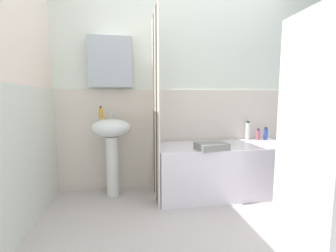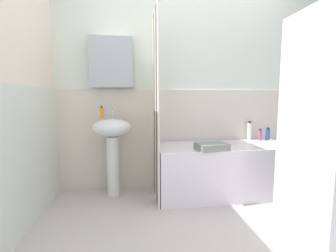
{
  "view_description": "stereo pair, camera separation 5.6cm",
  "coord_description": "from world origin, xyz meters",
  "views": [
    {
      "loc": [
        -0.7,
        -1.56,
        1.09
      ],
      "look_at": [
        -0.31,
        0.78,
        0.81
      ],
      "focal_mm": 24.74,
      "sensor_mm": 36.0,
      "label": 1
    },
    {
      "loc": [
        -0.65,
        -1.57,
        1.09
      ],
      "look_at": [
        -0.31,
        0.78,
        0.81
      ],
      "focal_mm": 24.74,
      "sensor_mm": 36.0,
      "label": 2
    }
  ],
  "objects": [
    {
      "name": "faucet",
      "position": [
        -0.9,
        1.11,
        0.93
      ],
      "size": [
        0.03,
        0.12,
        0.12
      ],
      "color": "silver",
      "rests_on": "sink"
    },
    {
      "name": "ground_plane",
      "position": [
        0.0,
        0.0,
        -0.02
      ],
      "size": [
        4.8,
        5.6,
        0.04
      ],
      "primitive_type": "cube",
      "color": "beige"
    },
    {
      "name": "towel_folded",
      "position": [
        0.13,
        0.68,
        0.6
      ],
      "size": [
        0.34,
        0.27,
        0.07
      ],
      "primitive_type": "cube",
      "rotation": [
        0.0,
        0.0,
        0.17
      ],
      "color": "gray",
      "rests_on": "bathtub"
    },
    {
      "name": "soap_dispenser",
      "position": [
        -1.02,
        1.1,
        0.93
      ],
      "size": [
        0.04,
        0.04,
        0.14
      ],
      "color": "orange",
      "rests_on": "sink"
    },
    {
      "name": "bathtub",
      "position": [
        0.36,
        0.9,
        0.28
      ],
      "size": [
        1.53,
        0.64,
        0.57
      ],
      "primitive_type": "cube",
      "color": "white",
      "rests_on": "ground_plane"
    },
    {
      "name": "shower_curtain",
      "position": [
        -0.42,
        0.9,
        1.0
      ],
      "size": [
        0.01,
        0.64,
        2.0
      ],
      "color": "white",
      "rests_on": "ground_plane"
    },
    {
      "name": "washer_dryer_stack",
      "position": [
        0.88,
        -0.01,
        0.87
      ],
      "size": [
        0.57,
        0.64,
        1.75
      ],
      "color": "white",
      "rests_on": "ground_plane"
    },
    {
      "name": "body_wash_bottle",
      "position": [
        0.92,
        1.13,
        0.64
      ],
      "size": [
        0.04,
        0.04,
        0.14
      ],
      "color": "#BE5266",
      "rests_on": "bathtub"
    },
    {
      "name": "sink",
      "position": [
        -0.9,
        1.03,
        0.64
      ],
      "size": [
        0.44,
        0.34,
        0.87
      ],
      "color": "white",
      "rests_on": "ground_plane"
    },
    {
      "name": "wall_left_tiled",
      "position": [
        -1.57,
        0.34,
        1.12
      ],
      "size": [
        0.07,
        1.81,
        2.4
      ],
      "color": "white",
      "rests_on": "ground_plane"
    },
    {
      "name": "wall_back_tiled",
      "position": [
        -0.05,
        1.26,
        1.14
      ],
      "size": [
        3.6,
        0.18,
        2.4
      ],
      "color": "white",
      "rests_on": "ground_plane"
    },
    {
      "name": "lotion_bottle",
      "position": [
        0.79,
        1.16,
        0.68
      ],
      "size": [
        0.05,
        0.05,
        0.24
      ],
      "color": "white",
      "rests_on": "bathtub"
    },
    {
      "name": "conditioner_bottle",
      "position": [
        1.02,
        1.13,
        0.64
      ],
      "size": [
        0.05,
        0.05,
        0.16
      ],
      "color": "#2F4BA6",
      "rests_on": "bathtub"
    }
  ]
}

